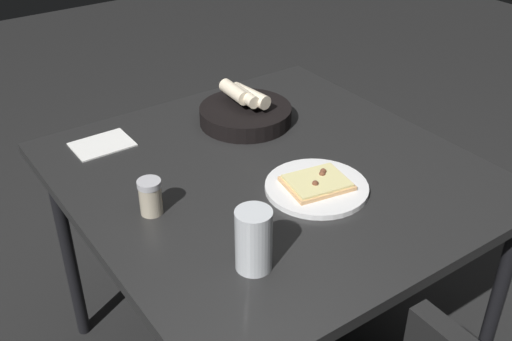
% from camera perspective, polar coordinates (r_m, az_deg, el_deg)
% --- Properties ---
extents(dining_table, '(1.00, 1.03, 0.72)m').
position_cam_1_polar(dining_table, '(1.61, 1.36, -1.71)').
color(dining_table, black).
rests_on(dining_table, ground).
extents(pizza_plate, '(0.26, 0.26, 0.04)m').
position_cam_1_polar(pizza_plate, '(1.50, 5.73, -1.48)').
color(pizza_plate, white).
rests_on(pizza_plate, dining_table).
extents(bread_basket, '(0.27, 0.27, 0.11)m').
position_cam_1_polar(bread_basket, '(1.79, -0.97, 5.52)').
color(bread_basket, black).
rests_on(bread_basket, dining_table).
extents(beer_glass, '(0.08, 0.08, 0.14)m').
position_cam_1_polar(beer_glass, '(1.23, -0.22, -6.79)').
color(beer_glass, silver).
rests_on(beer_glass, dining_table).
extents(pepper_shaker, '(0.06, 0.06, 0.09)m').
position_cam_1_polar(pepper_shaker, '(1.41, -9.88, -2.63)').
color(pepper_shaker, '#BFB299').
rests_on(pepper_shaker, dining_table).
extents(napkin, '(0.16, 0.12, 0.00)m').
position_cam_1_polar(napkin, '(1.74, -14.26, 2.39)').
color(napkin, white).
rests_on(napkin, dining_table).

